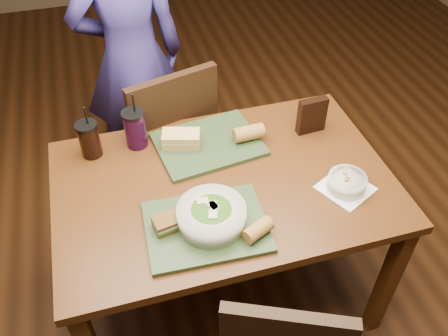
{
  "coord_description": "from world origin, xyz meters",
  "views": [
    {
      "loc": [
        -0.36,
        -1.24,
        2.05
      ],
      "look_at": [
        0.0,
        0.0,
        0.82
      ],
      "focal_mm": 38.0,
      "sensor_mm": 36.0,
      "label": 1
    }
  ],
  "objects_px": {
    "tray_near": "(206,227)",
    "baguette_far": "(249,133)",
    "diner": "(131,58)",
    "tray_far": "(208,144)",
    "chip_bag": "(312,116)",
    "cup_cola": "(89,139)",
    "cup_berry": "(135,129)",
    "dining_table": "(224,197)",
    "soup_bowl": "(347,182)",
    "chair_far": "(174,141)",
    "salad_bowl": "(211,215)",
    "baguette_near": "(258,230)",
    "sandwich_far": "(181,139)",
    "sandwich_near": "(168,223)"
  },
  "relations": [
    {
      "from": "chair_far",
      "to": "baguette_far",
      "type": "xyz_separation_m",
      "value": [
        0.26,
        -0.35,
        0.26
      ]
    },
    {
      "from": "sandwich_far",
      "to": "cup_berry",
      "type": "xyz_separation_m",
      "value": [
        -0.17,
        0.07,
        0.04
      ]
    },
    {
      "from": "dining_table",
      "to": "chip_bag",
      "type": "relative_size",
      "value": 8.05
    },
    {
      "from": "cup_cola",
      "to": "baguette_near",
      "type": "bearing_deg",
      "value": -49.85
    },
    {
      "from": "soup_bowl",
      "to": "baguette_far",
      "type": "bearing_deg",
      "value": 126.64
    },
    {
      "from": "baguette_near",
      "to": "salad_bowl",
      "type": "bearing_deg",
      "value": 144.51
    },
    {
      "from": "chip_bag",
      "to": "salad_bowl",
      "type": "bearing_deg",
      "value": -148.14
    },
    {
      "from": "dining_table",
      "to": "salad_bowl",
      "type": "relative_size",
      "value": 5.37
    },
    {
      "from": "chair_far",
      "to": "sandwich_far",
      "type": "bearing_deg",
      "value": -92.41
    },
    {
      "from": "tray_far",
      "to": "cup_berry",
      "type": "distance_m",
      "value": 0.31
    },
    {
      "from": "chip_bag",
      "to": "sandwich_near",
      "type": "bearing_deg",
      "value": -155.64
    },
    {
      "from": "sandwich_near",
      "to": "baguette_far",
      "type": "relative_size",
      "value": 0.89
    },
    {
      "from": "baguette_near",
      "to": "cup_cola",
      "type": "xyz_separation_m",
      "value": [
        -0.51,
        0.6,
        0.03
      ]
    },
    {
      "from": "salad_bowl",
      "to": "sandwich_near",
      "type": "relative_size",
      "value": 2.16
    },
    {
      "from": "diner",
      "to": "cup_cola",
      "type": "height_order",
      "value": "diner"
    },
    {
      "from": "diner",
      "to": "soup_bowl",
      "type": "height_order",
      "value": "diner"
    },
    {
      "from": "chair_far",
      "to": "baguette_far",
      "type": "relative_size",
      "value": 7.68
    },
    {
      "from": "tray_far",
      "to": "cup_berry",
      "type": "relative_size",
      "value": 1.63
    },
    {
      "from": "cup_cola",
      "to": "chip_bag",
      "type": "bearing_deg",
      "value": -6.63
    },
    {
      "from": "cup_cola",
      "to": "chair_far",
      "type": "bearing_deg",
      "value": 32.63
    },
    {
      "from": "dining_table",
      "to": "soup_bowl",
      "type": "xyz_separation_m",
      "value": [
        0.43,
        -0.17,
        0.12
      ]
    },
    {
      "from": "sandwich_far",
      "to": "baguette_near",
      "type": "xyz_separation_m",
      "value": [
        0.15,
        -0.54,
        -0.0
      ]
    },
    {
      "from": "tray_far",
      "to": "soup_bowl",
      "type": "xyz_separation_m",
      "value": [
        0.44,
        -0.39,
        0.02
      ]
    },
    {
      "from": "chair_far",
      "to": "diner",
      "type": "xyz_separation_m",
      "value": [
        -0.12,
        0.43,
        0.24
      ]
    },
    {
      "from": "baguette_near",
      "to": "soup_bowl",
      "type": "bearing_deg",
      "value": 18.2
    },
    {
      "from": "tray_far",
      "to": "cup_berry",
      "type": "bearing_deg",
      "value": 162.3
    },
    {
      "from": "dining_table",
      "to": "salad_bowl",
      "type": "distance_m",
      "value": 0.27
    },
    {
      "from": "tray_near",
      "to": "cup_cola",
      "type": "xyz_separation_m",
      "value": [
        -0.35,
        0.51,
        0.07
      ]
    },
    {
      "from": "tray_near",
      "to": "soup_bowl",
      "type": "height_order",
      "value": "soup_bowl"
    },
    {
      "from": "diner",
      "to": "tray_far",
      "type": "height_order",
      "value": "diner"
    },
    {
      "from": "cup_berry",
      "to": "chip_bag",
      "type": "xyz_separation_m",
      "value": [
        0.73,
        -0.12,
        -0.0
      ]
    },
    {
      "from": "tray_far",
      "to": "chip_bag",
      "type": "distance_m",
      "value": 0.46
    },
    {
      "from": "diner",
      "to": "salad_bowl",
      "type": "distance_m",
      "value": 1.17
    },
    {
      "from": "dining_table",
      "to": "baguette_far",
      "type": "relative_size",
      "value": 10.27
    },
    {
      "from": "baguette_near",
      "to": "baguette_far",
      "type": "height_order",
      "value": "baguette_far"
    },
    {
      "from": "dining_table",
      "to": "diner",
      "type": "bearing_deg",
      "value": 102.63
    },
    {
      "from": "chip_bag",
      "to": "dining_table",
      "type": "bearing_deg",
      "value": -160.31
    },
    {
      "from": "tray_near",
      "to": "cup_berry",
      "type": "distance_m",
      "value": 0.55
    },
    {
      "from": "salad_bowl",
      "to": "tray_far",
      "type": "bearing_deg",
      "value": 76.82
    },
    {
      "from": "salad_bowl",
      "to": "soup_bowl",
      "type": "distance_m",
      "value": 0.54
    },
    {
      "from": "soup_bowl",
      "to": "tray_near",
      "type": "bearing_deg",
      "value": -175.81
    },
    {
      "from": "chair_far",
      "to": "salad_bowl",
      "type": "distance_m",
      "value": 0.79
    },
    {
      "from": "cup_berry",
      "to": "chip_bag",
      "type": "bearing_deg",
      "value": -9.03
    },
    {
      "from": "sandwich_near",
      "to": "cup_cola",
      "type": "relative_size",
      "value": 0.47
    },
    {
      "from": "salad_bowl",
      "to": "baguette_near",
      "type": "bearing_deg",
      "value": -35.49
    },
    {
      "from": "tray_far",
      "to": "salad_bowl",
      "type": "relative_size",
      "value": 1.73
    },
    {
      "from": "chair_far",
      "to": "sandwich_near",
      "type": "bearing_deg",
      "value": -101.78
    },
    {
      "from": "sandwich_near",
      "to": "sandwich_far",
      "type": "xyz_separation_m",
      "value": [
        0.14,
        0.42,
        0.01
      ]
    },
    {
      "from": "tray_near",
      "to": "baguette_far",
      "type": "xyz_separation_m",
      "value": [
        0.29,
        0.4,
        0.04
      ]
    },
    {
      "from": "cup_cola",
      "to": "diner",
      "type": "bearing_deg",
      "value": 68.83
    }
  ]
}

